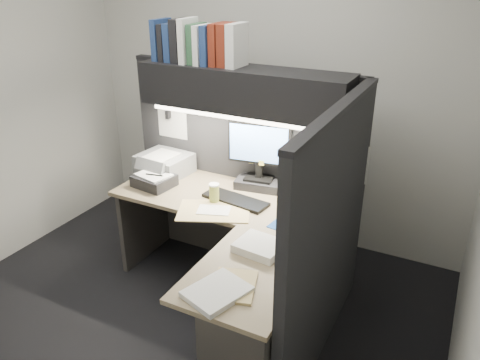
% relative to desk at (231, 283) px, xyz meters
% --- Properties ---
extents(floor, '(3.50, 3.50, 0.00)m').
position_rel_desk_xyz_m(floor, '(-0.43, 0.00, -0.44)').
color(floor, black).
rests_on(floor, ground).
extents(wall_back, '(3.50, 0.04, 2.70)m').
position_rel_desk_xyz_m(wall_back, '(-0.43, 1.50, 0.91)').
color(wall_back, beige).
rests_on(wall_back, floor).
extents(partition_back, '(1.90, 0.06, 1.60)m').
position_rel_desk_xyz_m(partition_back, '(-0.40, 0.93, 0.36)').
color(partition_back, black).
rests_on(partition_back, floor).
extents(partition_right, '(0.06, 1.50, 1.60)m').
position_rel_desk_xyz_m(partition_right, '(0.55, 0.18, 0.36)').
color(partition_right, black).
rests_on(partition_right, floor).
extents(desk, '(1.70, 1.53, 0.73)m').
position_rel_desk_xyz_m(desk, '(0.00, 0.00, 0.00)').
color(desk, '#897757').
rests_on(desk, floor).
extents(overhead_shelf, '(1.55, 0.34, 0.30)m').
position_rel_desk_xyz_m(overhead_shelf, '(-0.30, 0.75, 1.06)').
color(overhead_shelf, black).
rests_on(overhead_shelf, partition_back).
extents(task_light_tube, '(1.32, 0.04, 0.04)m').
position_rel_desk_xyz_m(task_light_tube, '(-0.30, 0.61, 0.89)').
color(task_light_tube, white).
rests_on(task_light_tube, overhead_shelf).
extents(monitor, '(0.48, 0.26, 0.52)m').
position_rel_desk_xyz_m(monitor, '(-0.19, 0.82, 0.49)').
color(monitor, black).
rests_on(monitor, desk).
extents(keyboard, '(0.51, 0.23, 0.02)m').
position_rel_desk_xyz_m(keyboard, '(-0.24, 0.53, 0.30)').
color(keyboard, black).
rests_on(keyboard, desk).
extents(mousepad, '(0.24, 0.22, 0.00)m').
position_rel_desk_xyz_m(mousepad, '(0.23, 0.37, 0.29)').
color(mousepad, navy).
rests_on(mousepad, desk).
extents(mouse, '(0.07, 0.11, 0.04)m').
position_rel_desk_xyz_m(mouse, '(0.23, 0.35, 0.31)').
color(mouse, black).
rests_on(mouse, mousepad).
extents(telephone, '(0.26, 0.27, 0.08)m').
position_rel_desk_xyz_m(telephone, '(0.22, 0.76, 0.33)').
color(telephone, '#BFB493').
rests_on(telephone, desk).
extents(coffee_cup, '(0.09, 0.09, 0.13)m').
position_rel_desk_xyz_m(coffee_cup, '(-0.38, 0.45, 0.35)').
color(coffee_cup, '#C0C24D').
rests_on(coffee_cup, desk).
extents(printer, '(0.43, 0.37, 0.16)m').
position_rel_desk_xyz_m(printer, '(-1.00, 0.73, 0.37)').
color(printer, gray).
rests_on(printer, desk).
extents(notebook_stack, '(0.32, 0.28, 0.09)m').
position_rel_desk_xyz_m(notebook_stack, '(-0.93, 0.48, 0.33)').
color(notebook_stack, black).
rests_on(notebook_stack, desk).
extents(open_folder, '(0.58, 0.49, 0.01)m').
position_rel_desk_xyz_m(open_folder, '(-0.31, 0.32, 0.29)').
color(open_folder, tan).
rests_on(open_folder, desk).
extents(paper_stack_a, '(0.29, 0.26, 0.05)m').
position_rel_desk_xyz_m(paper_stack_a, '(0.19, 0.02, 0.31)').
color(paper_stack_a, white).
rests_on(paper_stack_a, desk).
extents(paper_stack_b, '(0.33, 0.37, 0.03)m').
position_rel_desk_xyz_m(paper_stack_b, '(0.17, -0.46, 0.30)').
color(paper_stack_b, white).
rests_on(paper_stack_b, desk).
extents(manila_stack, '(0.30, 0.34, 0.02)m').
position_rel_desk_xyz_m(manila_stack, '(0.21, -0.36, 0.30)').
color(manila_stack, tan).
rests_on(manila_stack, desk).
extents(binder_row, '(0.69, 0.26, 0.31)m').
position_rel_desk_xyz_m(binder_row, '(-0.65, 0.75, 1.35)').
color(binder_row, navy).
rests_on(binder_row, overhead_shelf).
extents(pinned_papers, '(1.76, 1.31, 0.51)m').
position_rel_desk_xyz_m(pinned_papers, '(-0.00, 0.56, 0.61)').
color(pinned_papers, white).
rests_on(pinned_papers, partition_back).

